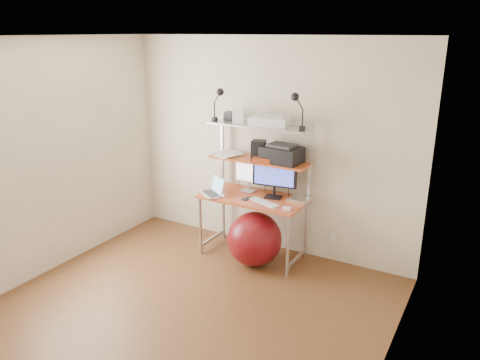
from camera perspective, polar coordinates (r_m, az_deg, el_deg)
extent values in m
plane|color=brown|center=(4.57, -7.35, -16.19)|extent=(3.60, 3.60, 0.00)
plane|color=silver|center=(3.80, -8.88, 16.91)|extent=(3.60, 3.60, 0.00)
plane|color=beige|center=(5.49, 3.44, 4.10)|extent=(3.60, 0.00, 3.60)
plane|color=beige|center=(5.27, -23.79, 2.03)|extent=(0.00, 3.60, 3.60)
plane|color=beige|center=(3.30, 17.78, -6.19)|extent=(0.00, 3.60, 3.60)
cube|color=#C95427|center=(5.33, 1.62, -2.18)|extent=(1.20, 0.60, 0.03)
cylinder|color=#B0AFB4|center=(5.53, -4.84, -5.60)|extent=(0.04, 0.04, 0.71)
cylinder|color=#B0AFB4|center=(5.94, -2.01, -3.88)|extent=(0.04, 0.04, 0.71)
cylinder|color=#B0AFB4|center=(5.04, 5.85, -8.09)|extent=(0.04, 0.04, 0.71)
cylinder|color=#B0AFB4|center=(5.48, 8.08, -5.99)|extent=(0.04, 0.04, 0.71)
cube|color=#B0AFB4|center=(5.70, -2.18, 3.59)|extent=(0.03, 0.04, 0.84)
cube|color=#B0AFB4|center=(5.21, 8.56, 2.03)|extent=(0.03, 0.04, 0.84)
cube|color=#C95427|center=(5.32, 2.32, 2.44)|extent=(1.18, 0.34, 0.02)
cube|color=#B0AFB4|center=(5.23, 2.37, 6.68)|extent=(1.18, 0.34, 0.02)
cube|color=silver|center=(5.48, 11.22, -6.75)|extent=(0.08, 0.01, 0.12)
cube|color=#BAB9BF|center=(5.50, 0.99, -1.32)|extent=(0.17, 0.13, 0.01)
cylinder|color=#BAB9BF|center=(5.49, 1.09, -0.74)|extent=(0.03, 0.03, 0.09)
cube|color=#BAB9BF|center=(5.44, 1.10, 1.08)|extent=(0.36, 0.04, 0.27)
plane|color=silver|center=(5.43, 1.02, 1.03)|extent=(0.33, 0.01, 0.33)
cube|color=black|center=(5.31, 4.08, -2.07)|extent=(0.20, 0.17, 0.01)
cylinder|color=black|center=(5.30, 4.19, -1.36)|extent=(0.03, 0.03, 0.11)
cube|color=black|center=(5.24, 4.24, 0.80)|extent=(0.51, 0.10, 0.31)
plane|color=blue|center=(5.22, 4.16, 0.75)|extent=(0.45, 0.06, 0.46)
cube|color=silver|center=(5.39, -3.48, -1.72)|extent=(0.37, 0.35, 0.01)
cube|color=#2E2F31|center=(5.39, -3.48, -1.63)|extent=(0.29, 0.25, 0.00)
cube|color=silver|center=(5.40, -2.45, -0.50)|extent=(0.29, 0.22, 0.20)
plane|color=#6E97B7|center=(5.40, -2.45, -0.50)|extent=(0.27, 0.22, 0.27)
cube|color=silver|center=(5.14, 2.93, -2.72)|extent=(0.39, 0.22, 0.01)
cube|color=silver|center=(4.97, 5.73, -3.46)|extent=(0.09, 0.06, 0.02)
cube|color=silver|center=(5.22, 7.24, -2.35)|extent=(0.22, 0.22, 0.04)
cube|color=black|center=(5.24, 0.84, -2.30)|extent=(0.09, 0.13, 0.01)
cube|color=black|center=(5.18, 5.13, 3.11)|extent=(0.46, 0.34, 0.18)
cube|color=#2E2F31|center=(5.16, 5.16, 4.22)|extent=(0.31, 0.24, 0.03)
cube|color=black|center=(5.27, 2.29, 3.67)|extent=(0.18, 0.18, 0.22)
cube|color=#AE3D1B|center=(5.18, 2.69, 2.47)|extent=(0.23, 0.19, 0.06)
cube|color=silver|center=(5.16, 3.66, 7.17)|extent=(0.45, 0.33, 0.09)
cube|color=#BAB9BF|center=(5.15, 3.67, 7.77)|extent=(0.38, 0.26, 0.02)
cube|color=silver|center=(5.28, -0.15, 7.76)|extent=(0.15, 0.14, 0.15)
cube|color=#2E2F31|center=(5.46, -1.25, 7.81)|extent=(0.11, 0.11, 0.10)
cube|color=black|center=(5.40, -3.11, 7.41)|extent=(0.05, 0.06, 0.05)
cylinder|color=black|center=(5.39, -3.13, 8.54)|extent=(0.02, 0.02, 0.17)
sphere|color=black|center=(5.30, -2.43, 10.67)|extent=(0.08, 0.08, 0.08)
cube|color=black|center=(4.93, 7.58, 6.28)|extent=(0.05, 0.06, 0.05)
cylinder|color=black|center=(4.91, 7.63, 7.53)|extent=(0.02, 0.02, 0.17)
sphere|color=black|center=(4.90, 6.73, 10.04)|extent=(0.09, 0.09, 0.09)
sphere|color=maroon|center=(5.30, 1.78, -7.20)|extent=(0.62, 0.62, 0.62)
cube|color=white|center=(5.55, -1.78, 3.24)|extent=(0.23, 0.29, 0.00)
cube|color=white|center=(5.45, -1.45, 3.02)|extent=(0.30, 0.34, 0.00)
cube|color=white|center=(5.54, -1.25, 3.32)|extent=(0.27, 0.32, 0.00)
cube|color=white|center=(5.46, -1.19, 3.18)|extent=(0.29, 0.33, 0.00)
cube|color=white|center=(5.50, -1.48, 3.33)|extent=(0.28, 0.33, 0.00)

